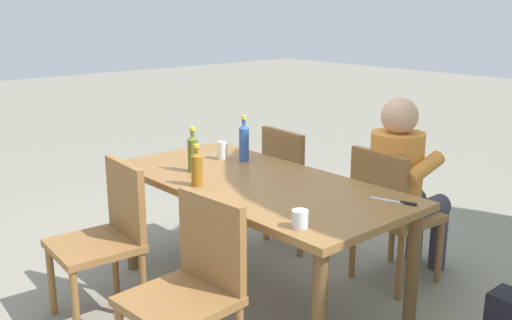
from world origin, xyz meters
The scene contains 13 objects.
ground_plane centered at (0.00, 0.00, 0.00)m, with size 24.00×24.00×0.00m, color gray.
dining_table centered at (0.00, 0.00, 0.65)m, with size 1.83×0.88×0.73m.
chair_far_right centered at (0.40, 0.74, 0.49)m, with size 0.47×0.47×0.87m.
chair_far_left centered at (-0.42, 0.74, 0.49)m, with size 0.47×0.47×0.87m.
chair_near_left centered at (-0.40, -0.74, 0.49)m, with size 0.47×0.47×0.87m.
chair_near_right centered at (0.41, -0.74, 0.49)m, with size 0.47×0.47×0.87m.
person_in_white_shirt centered at (0.41, 0.85, 0.66)m, with size 0.47×0.61×1.18m.
bottle_olive centered at (-0.38, -0.16, 0.85)m, with size 0.06×0.06×0.27m.
bottle_blue centered at (-0.38, 0.23, 0.86)m, with size 0.06×0.06×0.30m.
bottle_amber centered at (-0.14, -0.31, 0.83)m, with size 0.06×0.06×0.24m.
cup_white centered at (-0.50, 0.15, 0.79)m, with size 0.06×0.06×0.12m, color white.
cup_glass centered at (0.68, -0.34, 0.77)m, with size 0.07×0.07×0.08m, color silver.
table_knife centered at (0.76, 0.28, 0.74)m, with size 0.24×0.09×0.01m.
Camera 1 is at (2.37, -2.09, 1.69)m, focal length 40.46 mm.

